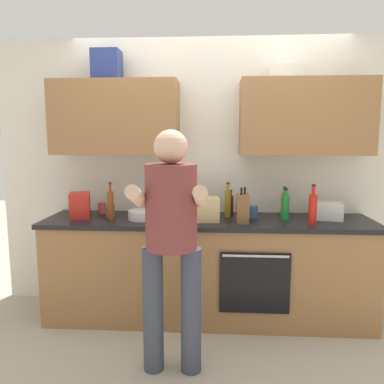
# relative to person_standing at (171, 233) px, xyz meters

# --- Properties ---
(ground_plane) EXTENTS (12.00, 12.00, 0.00)m
(ground_plane) POSITION_rel_person_standing_xyz_m (0.22, 0.81, -0.98)
(ground_plane) COLOR #B2A893
(back_wall_unit) EXTENTS (4.00, 0.38, 2.50)m
(back_wall_unit) POSITION_rel_person_standing_xyz_m (0.22, 1.08, 0.52)
(back_wall_unit) COLOR silver
(back_wall_unit) RESTS_ON ground
(counter) EXTENTS (2.84, 0.67, 0.90)m
(counter) POSITION_rel_person_standing_xyz_m (0.23, 0.81, -0.53)
(counter) COLOR olive
(counter) RESTS_ON ground
(person_standing) EXTENTS (0.49, 0.45, 1.65)m
(person_standing) POSITION_rel_person_standing_xyz_m (0.00, 0.00, 0.00)
(person_standing) COLOR #383D4C
(person_standing) RESTS_ON ground
(bottle_water) EXTENTS (0.08, 0.08, 0.28)m
(bottle_water) POSITION_rel_person_standing_xyz_m (-0.09, 0.65, 0.04)
(bottle_water) COLOR silver
(bottle_water) RESTS_ON counter
(bottle_syrup) EXTENTS (0.07, 0.07, 0.29)m
(bottle_syrup) POSITION_rel_person_standing_xyz_m (0.02, 0.87, 0.04)
(bottle_syrup) COLOR #8C4C14
(bottle_syrup) RESTS_ON counter
(bottle_wine) EXTENTS (0.07, 0.07, 0.23)m
(bottle_wine) POSITION_rel_person_standing_xyz_m (0.42, 1.01, 0.02)
(bottle_wine) COLOR #471419
(bottle_wine) RESTS_ON counter
(bottle_vinegar) EXTENTS (0.05, 0.05, 0.32)m
(bottle_vinegar) POSITION_rel_person_standing_xyz_m (-0.61, 0.72, 0.05)
(bottle_vinegar) COLOR brown
(bottle_vinegar) RESTS_ON counter
(bottle_oil) EXTENTS (0.05, 0.05, 0.31)m
(bottle_oil) POSITION_rel_person_standing_xyz_m (0.40, 0.90, 0.06)
(bottle_oil) COLOR olive
(bottle_oil) RESTS_ON counter
(bottle_hotsauce) EXTENTS (0.07, 0.07, 0.33)m
(bottle_hotsauce) POSITION_rel_person_standing_xyz_m (1.08, 0.66, 0.05)
(bottle_hotsauce) COLOR red
(bottle_hotsauce) RESTS_ON counter
(bottle_soda) EXTENTS (0.07, 0.07, 0.27)m
(bottle_soda) POSITION_rel_person_standing_xyz_m (0.89, 0.85, 0.03)
(bottle_soda) COLOR #198C33
(bottle_soda) RESTS_ON counter
(bottle_juice) EXTENTS (0.06, 0.06, 0.27)m
(bottle_juice) POSITION_rel_person_standing_xyz_m (0.91, 0.98, 0.03)
(bottle_juice) COLOR orange
(bottle_juice) RESTS_ON counter
(cup_ceramic) EXTENTS (0.08, 0.08, 0.10)m
(cup_ceramic) POSITION_rel_person_standing_xyz_m (-0.76, 0.99, -0.03)
(cup_ceramic) COLOR #BF4C47
(cup_ceramic) RESTS_ON counter
(cup_stoneware) EXTENTS (0.08, 0.08, 0.11)m
(cup_stoneware) POSITION_rel_person_standing_xyz_m (-0.64, 0.84, -0.03)
(cup_stoneware) COLOR slate
(cup_stoneware) RESTS_ON counter
(cup_tea) EXTENTS (0.09, 0.09, 0.10)m
(cup_tea) POSITION_rel_person_standing_xyz_m (0.62, 0.90, -0.03)
(cup_tea) COLOR #33598C
(cup_tea) RESTS_ON counter
(mixing_bowl) EXTENTS (0.25, 0.25, 0.08)m
(mixing_bowl) POSITION_rel_person_standing_xyz_m (-0.34, 0.76, -0.04)
(mixing_bowl) COLOR silver
(mixing_bowl) RESTS_ON counter
(knife_block) EXTENTS (0.10, 0.14, 0.29)m
(knife_block) POSITION_rel_person_standing_xyz_m (0.51, 0.69, 0.04)
(knife_block) COLOR brown
(knife_block) RESTS_ON counter
(grocery_bag_produce) EXTENTS (0.27, 0.26, 0.14)m
(grocery_bag_produce) POSITION_rel_person_standing_xyz_m (1.27, 0.88, -0.01)
(grocery_bag_produce) COLOR silver
(grocery_bag_produce) RESTS_ON counter
(grocery_bag_bread) EXTENTS (0.22, 0.19, 0.20)m
(grocery_bag_bread) POSITION_rel_person_standing_xyz_m (0.21, 0.73, 0.02)
(grocery_bag_bread) COLOR tan
(grocery_bag_bread) RESTS_ON counter
(grocery_bag_crisps) EXTENTS (0.22, 0.24, 0.22)m
(grocery_bag_crisps) POSITION_rel_person_standing_xyz_m (-0.90, 0.80, 0.03)
(grocery_bag_crisps) COLOR red
(grocery_bag_crisps) RESTS_ON counter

